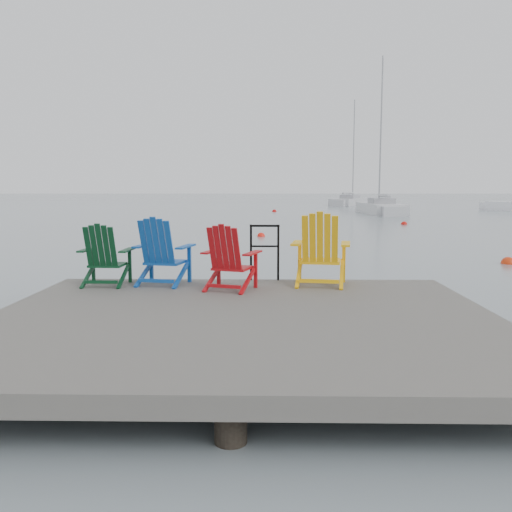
{
  "coord_description": "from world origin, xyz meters",
  "views": [
    {
      "loc": [
        0.27,
        -6.22,
        1.98
      ],
      "look_at": [
        0.1,
        2.78,
        0.85
      ],
      "focal_mm": 38.0,
      "sensor_mm": 36.0,
      "label": 1
    }
  ],
  "objects_px": {
    "chair_blue": "(162,251)",
    "sailboat_near": "(380,209)",
    "chair_red": "(229,258)",
    "handrail": "(265,247)",
    "buoy_c": "(404,224)",
    "sailboat_mid": "(351,202)",
    "buoy_d": "(274,212)",
    "buoy_b": "(261,236)",
    "chair_green": "(105,255)",
    "buoy_a": "(508,264)",
    "chair_yellow": "(321,249)"
  },
  "relations": [
    {
      "from": "sailboat_near",
      "to": "buoy_c",
      "type": "bearing_deg",
      "value": -96.21
    },
    {
      "from": "buoy_b",
      "to": "sailboat_mid",
      "type": "bearing_deg",
      "value": 76.3
    },
    {
      "from": "chair_red",
      "to": "buoy_a",
      "type": "xyz_separation_m",
      "value": [
        6.93,
        6.5,
        -0.98
      ]
    },
    {
      "from": "buoy_a",
      "to": "chair_yellow",
      "type": "bearing_deg",
      "value": -132.4
    },
    {
      "from": "chair_green",
      "to": "sailboat_mid",
      "type": "relative_size",
      "value": 0.07
    },
    {
      "from": "chair_green",
      "to": "chair_blue",
      "type": "height_order",
      "value": "chair_blue"
    },
    {
      "from": "handrail",
      "to": "chair_green",
      "type": "bearing_deg",
      "value": -166.91
    },
    {
      "from": "handrail",
      "to": "chair_red",
      "type": "distance_m",
      "value": 1.03
    },
    {
      "from": "chair_red",
      "to": "chair_yellow",
      "type": "height_order",
      "value": "chair_yellow"
    },
    {
      "from": "chair_red",
      "to": "chair_blue",
      "type": "bearing_deg",
      "value": 176.56
    },
    {
      "from": "chair_green",
      "to": "buoy_a",
      "type": "xyz_separation_m",
      "value": [
        8.85,
        6.17,
        -0.97
      ]
    },
    {
      "from": "chair_blue",
      "to": "buoy_b",
      "type": "relative_size",
      "value": 3.22
    },
    {
      "from": "handrail",
      "to": "sailboat_near",
      "type": "bearing_deg",
      "value": 75.29
    },
    {
      "from": "sailboat_mid",
      "to": "buoy_d",
      "type": "relative_size",
      "value": 32.48
    },
    {
      "from": "chair_blue",
      "to": "chair_red",
      "type": "bearing_deg",
      "value": -9.77
    },
    {
      "from": "chair_blue",
      "to": "sailboat_mid",
      "type": "relative_size",
      "value": 0.08
    },
    {
      "from": "buoy_a",
      "to": "chair_red",
      "type": "bearing_deg",
      "value": -136.84
    },
    {
      "from": "chair_yellow",
      "to": "buoy_a",
      "type": "height_order",
      "value": "chair_yellow"
    },
    {
      "from": "buoy_d",
      "to": "buoy_a",
      "type": "bearing_deg",
      "value": -79.89
    },
    {
      "from": "chair_green",
      "to": "buoy_c",
      "type": "distance_m",
      "value": 23.99
    },
    {
      "from": "chair_yellow",
      "to": "buoy_b",
      "type": "xyz_separation_m",
      "value": [
        -1.04,
        14.13,
        -1.06
      ]
    },
    {
      "from": "chair_yellow",
      "to": "sailboat_near",
      "type": "xyz_separation_m",
      "value": [
        8.18,
        34.9,
        -0.7
      ]
    },
    {
      "from": "sailboat_mid",
      "to": "buoy_c",
      "type": "relative_size",
      "value": 36.38
    },
    {
      "from": "chair_yellow",
      "to": "sailboat_mid",
      "type": "distance_m",
      "value": 56.92
    },
    {
      "from": "chair_green",
      "to": "sailboat_near",
      "type": "height_order",
      "value": "sailboat_near"
    },
    {
      "from": "sailboat_mid",
      "to": "buoy_d",
      "type": "bearing_deg",
      "value": -90.33
    },
    {
      "from": "chair_green",
      "to": "buoy_b",
      "type": "bearing_deg",
      "value": 82.84
    },
    {
      "from": "sailboat_near",
      "to": "buoy_b",
      "type": "bearing_deg",
      "value": -114.0
    },
    {
      "from": "chair_blue",
      "to": "buoy_d",
      "type": "height_order",
      "value": "chair_blue"
    },
    {
      "from": "handrail",
      "to": "buoy_c",
      "type": "bearing_deg",
      "value": 70.25
    },
    {
      "from": "sailboat_near",
      "to": "chair_green",
      "type": "bearing_deg",
      "value": -108.21
    },
    {
      "from": "chair_blue",
      "to": "sailboat_mid",
      "type": "bearing_deg",
      "value": 89.79
    },
    {
      "from": "sailboat_near",
      "to": "buoy_b",
      "type": "relative_size",
      "value": 38.99
    },
    {
      "from": "chair_yellow",
      "to": "buoy_a",
      "type": "xyz_separation_m",
      "value": [
        5.57,
        6.1,
        -1.06
      ]
    },
    {
      "from": "chair_red",
      "to": "handrail",
      "type": "bearing_deg",
      "value": 78.09
    },
    {
      "from": "buoy_b",
      "to": "buoy_c",
      "type": "relative_size",
      "value": 0.93
    },
    {
      "from": "chair_red",
      "to": "buoy_c",
      "type": "relative_size",
      "value": 2.77
    },
    {
      "from": "sailboat_near",
      "to": "buoy_c",
      "type": "distance_m",
      "value": 13.29
    },
    {
      "from": "sailboat_mid",
      "to": "chair_green",
      "type": "bearing_deg",
      "value": -75.58
    },
    {
      "from": "buoy_b",
      "to": "sailboat_near",
      "type": "bearing_deg",
      "value": 66.07
    },
    {
      "from": "buoy_a",
      "to": "buoy_b",
      "type": "xyz_separation_m",
      "value": [
        -6.6,
        8.03,
        0.0
      ]
    },
    {
      "from": "chair_green",
      "to": "sailboat_mid",
      "type": "height_order",
      "value": "sailboat_mid"
    },
    {
      "from": "buoy_d",
      "to": "chair_red",
      "type": "bearing_deg",
      "value": -91.83
    },
    {
      "from": "chair_blue",
      "to": "sailboat_near",
      "type": "xyz_separation_m",
      "value": [
        10.61,
        34.89,
        -0.66
      ]
    },
    {
      "from": "sailboat_near",
      "to": "sailboat_mid",
      "type": "bearing_deg",
      "value": 87.17
    },
    {
      "from": "chair_yellow",
      "to": "handrail",
      "type": "bearing_deg",
      "value": 158.66
    },
    {
      "from": "handrail",
      "to": "buoy_a",
      "type": "relative_size",
      "value": 2.48
    },
    {
      "from": "chair_blue",
      "to": "buoy_c",
      "type": "height_order",
      "value": "chair_blue"
    },
    {
      "from": "sailboat_near",
      "to": "sailboat_mid",
      "type": "distance_m",
      "value": 21.29
    },
    {
      "from": "handrail",
      "to": "sailboat_near",
      "type": "height_order",
      "value": "sailboat_near"
    }
  ]
}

